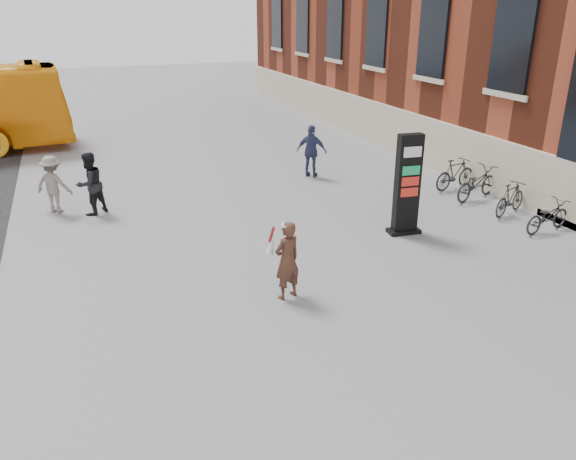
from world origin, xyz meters
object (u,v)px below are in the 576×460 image
object	(u,v)px
pedestrian_c	(312,151)
bike_5	(510,198)
bike_4	(548,216)
bike_6	(476,183)
pedestrian_a	(90,184)
info_pylon	(407,185)
pedestrian_b	(53,184)
woman	(287,259)
bike_7	(455,174)

from	to	relation	value
pedestrian_c	bike_5	bearing A→B (deg)	163.36
bike_4	bike_6	xyz separation A→B (m)	(0.00, 2.94, 0.08)
pedestrian_a	pedestrian_c	distance (m)	7.58
info_pylon	pedestrian_a	world-z (taller)	info_pylon
bike_6	bike_5	bearing A→B (deg)	162.11
pedestrian_a	pedestrian_b	distance (m)	1.14
pedestrian_b	bike_5	distance (m)	13.29
pedestrian_a	bike_4	distance (m)	12.76
bike_6	info_pylon	bearing A→B (deg)	96.38
info_pylon	woman	distance (m)	4.76
info_pylon	bike_7	world-z (taller)	info_pylon
pedestrian_a	bike_5	xyz separation A→B (m)	(11.31, -4.45, -0.43)
info_pylon	pedestrian_a	xyz separation A→B (m)	(-7.67, 4.58, -0.43)
bike_4	bike_5	bearing A→B (deg)	-8.96
info_pylon	bike_5	world-z (taller)	info_pylon
bike_6	bike_7	world-z (taller)	bike_7
info_pylon	woman	bearing A→B (deg)	-146.32
woman	bike_6	distance (m)	8.74
pedestrian_b	info_pylon	bearing A→B (deg)	-178.42
bike_5	pedestrian_c	bearing A→B (deg)	12.76
pedestrian_b	bike_6	size ratio (longest dim) A/B	0.87
bike_6	bike_7	bearing A→B (deg)	-17.89
bike_6	pedestrian_b	bearing A→B (deg)	56.19
pedestrian_c	bike_4	bearing A→B (deg)	157.65
pedestrian_b	bike_4	distance (m)	13.89
pedestrian_a	bike_5	world-z (taller)	pedestrian_a
pedestrian_b	pedestrian_c	bearing A→B (deg)	-143.40
bike_5	pedestrian_a	bearing A→B (deg)	47.15
woman	info_pylon	bearing A→B (deg)	-170.93
pedestrian_a	bike_7	xyz separation A→B (m)	(11.31, -1.87, -0.40)
pedestrian_b	pedestrian_a	bearing A→B (deg)	-177.49
woman	bike_5	bearing A→B (deg)	178.11
info_pylon	pedestrian_a	bearing A→B (deg)	155.45
bike_4	bike_6	bearing A→B (deg)	-8.96
pedestrian_c	bike_6	world-z (taller)	pedestrian_c
info_pylon	pedestrian_b	xyz separation A→B (m)	(-8.66, 5.15, -0.49)
pedestrian_c	woman	bearing A→B (deg)	102.41
bike_7	pedestrian_c	bearing A→B (deg)	40.61
info_pylon	pedestrian_c	world-z (taller)	info_pylon
bike_4	info_pylon	bearing A→B (deg)	61.50
info_pylon	bike_7	bearing A→B (deg)	43.03
pedestrian_b	bike_7	size ratio (longest dim) A/B	0.99
info_pylon	bike_6	xyz separation A→B (m)	(3.65, 1.64, -0.83)
info_pylon	bike_4	bearing A→B (deg)	-13.20
bike_6	bike_7	xyz separation A→B (m)	(0.00, 1.07, 0.01)
pedestrian_a	bike_4	world-z (taller)	pedestrian_a
bike_4	bike_7	world-z (taller)	bike_7
woman	bike_4	distance (m)	7.92
bike_7	pedestrian_a	bearing A→B (deg)	69.92
pedestrian_c	bike_4	world-z (taller)	pedestrian_c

